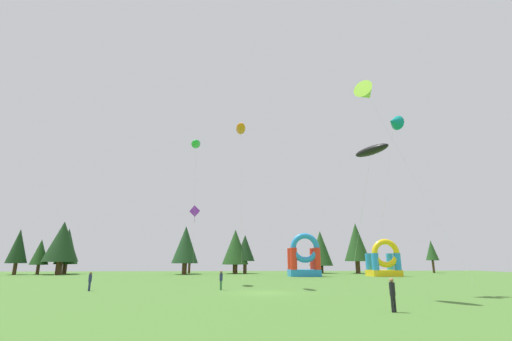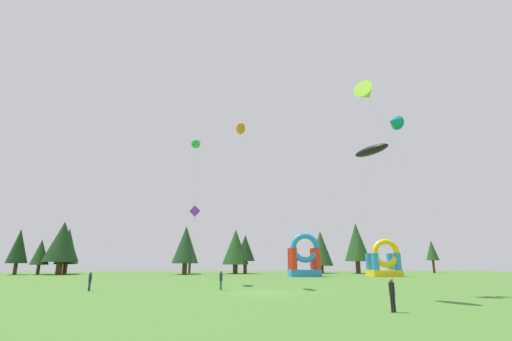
% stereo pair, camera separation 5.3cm
% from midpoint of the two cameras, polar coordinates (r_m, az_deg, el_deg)
% --- Properties ---
extents(ground_plane, '(120.00, 120.00, 0.00)m').
position_cam_midpoint_polar(ground_plane, '(32.19, 1.12, -18.92)').
color(ground_plane, '#47752D').
extents(kite_black_parafoil, '(2.63, 5.08, 11.36)m').
position_cam_midpoint_polar(kite_black_parafoil, '(28.99, 17.84, 3.04)').
color(kite_black_parafoil, black).
rests_on(kite_black_parafoil, ground_plane).
extents(kite_lime_delta, '(6.66, 6.27, 19.27)m').
position_cam_midpoint_polar(kite_lime_delta, '(36.48, 17.13, 11.66)').
color(kite_lime_delta, '#8CD826').
rests_on(kite_lime_delta, ground_plane).
extents(kite_green_parafoil, '(1.43, 6.60, 17.45)m').
position_cam_midpoint_polar(kite_green_parafoil, '(45.87, -9.58, 4.16)').
color(kite_green_parafoil, green).
rests_on(kite_green_parafoil, ground_plane).
extents(kite_orange_parafoil, '(1.40, 4.64, 17.61)m').
position_cam_midpoint_polar(kite_orange_parafoil, '(40.59, -2.48, 6.66)').
color(kite_orange_parafoil, orange).
rests_on(kite_orange_parafoil, ground_plane).
extents(kite_purple_diamond, '(2.74, 4.39, 11.17)m').
position_cam_midpoint_polar(kite_purple_diamond, '(60.53, -9.69, -6.50)').
color(kite_purple_diamond, purple).
rests_on(kite_purple_diamond, ground_plane).
extents(kite_teal_delta, '(2.82, 3.92, 15.71)m').
position_cam_midpoint_polar(kite_teal_delta, '(35.36, 21.06, 7.20)').
color(kite_teal_delta, '#0C7F7A').
rests_on(kite_teal_delta, ground_plane).
extents(person_left_edge, '(0.39, 0.39, 1.79)m').
position_cam_midpoint_polar(person_left_edge, '(21.93, 20.83, -17.59)').
color(person_left_edge, black).
rests_on(person_left_edge, ground_plane).
extents(person_far_side, '(0.41, 0.41, 1.73)m').
position_cam_midpoint_polar(person_far_side, '(35.22, -5.63, -16.75)').
color(person_far_side, '#33723F').
rests_on(person_far_side, ground_plane).
extents(person_near_camera, '(0.32, 0.32, 1.67)m').
position_cam_midpoint_polar(person_near_camera, '(37.27, -24.95, -15.48)').
color(person_near_camera, navy).
rests_on(person_near_camera, ground_plane).
extents(inflatable_orange_dome, '(5.16, 4.17, 7.17)m').
position_cam_midpoint_polar(inflatable_orange_dome, '(63.37, 7.67, -13.96)').
color(inflatable_orange_dome, '#268CD8').
rests_on(inflatable_orange_dome, ground_plane).
extents(inflatable_yellow_castle, '(5.00, 4.15, 6.21)m').
position_cam_midpoint_polar(inflatable_yellow_castle, '(67.14, 19.71, -13.66)').
color(inflatable_yellow_castle, yellow).
rests_on(inflatable_yellow_castle, ground_plane).
extents(tree_row_0, '(3.69, 3.69, 8.52)m').
position_cam_midpoint_polar(tree_row_0, '(83.66, -33.64, -10.00)').
color(tree_row_0, '#4C331E').
rests_on(tree_row_0, ground_plane).
extents(tree_row_1, '(3.33, 3.33, 6.63)m').
position_cam_midpoint_polar(tree_row_1, '(82.75, -31.14, -11.06)').
color(tree_row_1, '#4C331E').
rests_on(tree_row_1, ground_plane).
extents(tree_row_2, '(4.43, 4.43, 8.99)m').
position_cam_midpoint_polar(tree_row_2, '(83.30, -27.83, -10.61)').
color(tree_row_2, '#4C331E').
rests_on(tree_row_2, ground_plane).
extents(tree_row_3, '(6.42, 6.42, 10.01)m').
position_cam_midpoint_polar(tree_row_3, '(79.85, -28.48, -9.92)').
color(tree_row_3, '#4C331E').
rests_on(tree_row_3, ground_plane).
extents(tree_row_4, '(5.09, 5.09, 9.19)m').
position_cam_midpoint_polar(tree_row_4, '(72.65, -11.18, -11.51)').
color(tree_row_4, '#4C331E').
rests_on(tree_row_4, ground_plane).
extents(tree_row_5, '(2.67, 2.67, 6.58)m').
position_cam_midpoint_polar(tree_row_5, '(77.61, -10.49, -12.55)').
color(tree_row_5, '#4C331E').
rests_on(tree_row_5, ground_plane).
extents(tree_row_6, '(5.39, 5.39, 8.83)m').
position_cam_midpoint_polar(tree_row_6, '(75.34, -3.32, -12.06)').
color(tree_row_6, '#4C331E').
rests_on(tree_row_6, ground_plane).
extents(tree_row_7, '(3.94, 3.94, 7.76)m').
position_cam_midpoint_polar(tree_row_7, '(75.52, -1.77, -12.25)').
color(tree_row_7, '#4C331E').
rests_on(tree_row_7, ground_plane).
extents(tree_row_8, '(4.99, 4.99, 8.72)m').
position_cam_midpoint_polar(tree_row_8, '(78.79, 10.19, -12.09)').
color(tree_row_8, '#4C331E').
rests_on(tree_row_8, ground_plane).
extents(tree_row_9, '(5.16, 5.16, 10.29)m').
position_cam_midpoint_polar(tree_row_9, '(79.28, 15.65, -10.93)').
color(tree_row_9, '#4C331E').
rests_on(tree_row_9, ground_plane).
extents(tree_row_10, '(2.64, 2.64, 6.87)m').
position_cam_midpoint_polar(tree_row_10, '(88.48, 26.15, -11.37)').
color(tree_row_10, '#4C331E').
rests_on(tree_row_10, ground_plane).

